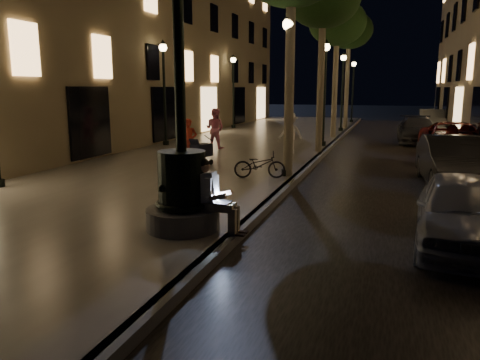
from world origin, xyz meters
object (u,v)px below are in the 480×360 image
at_px(lamp_curb_b, 325,79).
at_px(car_fifth, 432,121).
at_px(car_front, 463,211).
at_px(pedestrian_white, 290,133).
at_px(car_rear, 417,130).
at_px(seated_man_laptop, 213,194).
at_px(tree_third, 337,24).
at_px(stroller, 201,150).
at_px(bicycle, 260,165).
at_px(lamp_left_b, 164,79).
at_px(car_second, 453,162).
at_px(pedestrian_red, 189,142).
at_px(lamp_curb_a, 288,75).
at_px(lamp_curb_c, 343,81).
at_px(lamp_curb_d, 353,83).
at_px(lamp_left_c, 233,82).
at_px(car_third, 453,141).
at_px(tree_far, 349,31).
at_px(pedestrian_pink, 215,129).
at_px(fountain_lamppost, 182,177).

xyz_separation_m(lamp_curb_b, car_fifth, (5.50, 11.24, -2.50)).
height_order(car_front, pedestrian_white, pedestrian_white).
bearing_deg(car_rear, seated_man_laptop, -104.31).
height_order(tree_third, car_rear, tree_third).
distance_m(stroller, car_front, 9.56).
bearing_deg(bicycle, car_front, -145.73).
distance_m(lamp_left_b, car_second, 13.21).
distance_m(lamp_left_b, pedestrian_red, 6.51).
distance_m(lamp_curb_a, lamp_curb_c, 16.00).
bearing_deg(car_fifth, pedestrian_red, -115.27).
bearing_deg(car_front, seated_man_laptop, -161.73).
height_order(lamp_curb_d, pedestrian_white, lamp_curb_d).
distance_m(car_second, car_fifth, 18.49).
distance_m(car_fifth, bicycle, 20.78).
height_order(lamp_curb_b, car_fifth, lamp_curb_b).
height_order(car_second, bicycle, car_second).
bearing_deg(tree_third, stroller, -106.33).
bearing_deg(lamp_curb_c, car_second, -72.61).
relative_size(tree_third, lamp_curb_b, 1.50).
bearing_deg(seated_man_laptop, car_fifth, 77.52).
xyz_separation_m(lamp_left_c, car_rear, (11.40, -3.53, -2.55)).
height_order(lamp_curb_c, car_second, lamp_curb_c).
bearing_deg(car_front, car_fifth, 91.12).
relative_size(car_third, car_rear, 1.14).
distance_m(lamp_curb_c, pedestrian_red, 15.65).
xyz_separation_m(lamp_curb_d, bicycle, (-0.68, -24.60, -2.63)).
bearing_deg(lamp_left_c, lamp_left_b, -90.00).
distance_m(lamp_left_b, lamp_left_c, 10.00).
relative_size(lamp_left_c, car_front, 1.23).
bearing_deg(bicycle, tree_far, -17.47).
bearing_deg(pedestrian_pink, lamp_curb_c, -106.04).
height_order(car_front, car_rear, car_rear).
height_order(lamp_curb_c, car_third, lamp_curb_c).
relative_size(fountain_lamppost, lamp_curb_d, 1.08).
distance_m(fountain_lamppost, lamp_curb_b, 14.16).
relative_size(seated_man_laptop, lamp_left_c, 0.29).
height_order(stroller, car_rear, car_rear).
relative_size(lamp_left_c, pedestrian_white, 2.86).
distance_m(lamp_curb_b, pedestrian_white, 3.95).
bearing_deg(car_third, car_fifth, 89.87).
height_order(lamp_curb_d, car_front, lamp_curb_d).
height_order(lamp_left_b, car_second, lamp_left_b).
relative_size(seated_man_laptop, car_rear, 0.29).
distance_m(tree_third, car_second, 13.35).
height_order(fountain_lamppost, pedestrian_red, fountain_lamppost).
bearing_deg(tree_far, car_fifth, 12.87).
relative_size(tree_far, car_fifth, 1.68).
bearing_deg(lamp_left_c, pedestrian_pink, -75.63).
bearing_deg(lamp_left_c, lamp_curb_c, 0.00).
distance_m(lamp_curb_c, car_rear, 6.12).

